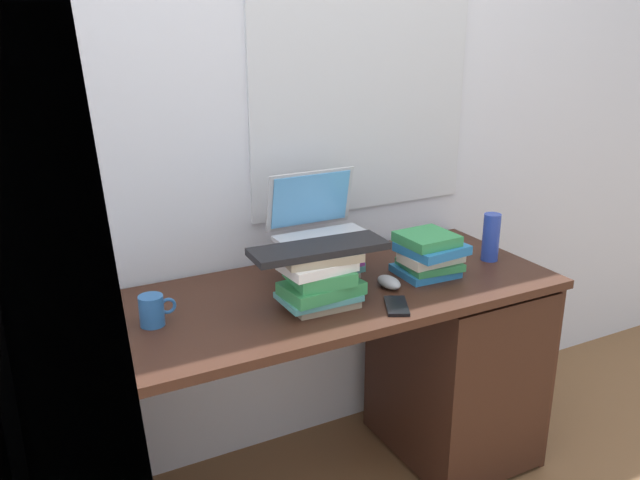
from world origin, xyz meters
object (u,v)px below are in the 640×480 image
at_px(desk, 429,359).
at_px(laptop, 320,222).
at_px(computer_mouse, 389,282).
at_px(cell_phone, 397,306).
at_px(book_stack_tall, 328,260).
at_px(keyboard, 319,249).
at_px(water_bottle, 491,237).
at_px(book_stack_keyboard_riser, 320,279).
at_px(mug, 152,310).
at_px(book_stack_side, 429,254).

xyz_separation_m(desk, laptop, (-0.37, 0.16, 0.54)).
distance_m(computer_mouse, cell_phone, 0.16).
height_order(book_stack_tall, keyboard, keyboard).
height_order(desk, water_bottle, water_bottle).
height_order(water_bottle, cell_phone, water_bottle).
xyz_separation_m(book_stack_keyboard_riser, cell_phone, (0.20, -0.12, -0.08)).
relative_size(desk, cell_phone, 11.02).
distance_m(desk, mug, 1.06).
xyz_separation_m(book_stack_tall, book_stack_side, (0.32, -0.13, 0.00)).
bearing_deg(mug, book_stack_tall, 6.35).
xyz_separation_m(book_stack_keyboard_riser, laptop, (0.12, 0.23, 0.10)).
relative_size(laptop, keyboard, 0.76).
bearing_deg(book_stack_keyboard_riser, book_stack_tall, 54.46).
height_order(laptop, water_bottle, laptop).
relative_size(mug, water_bottle, 0.62).
relative_size(book_stack_side, computer_mouse, 2.08).
distance_m(book_stack_keyboard_riser, mug, 0.50).
relative_size(keyboard, mug, 3.85).
height_order(desk, mug, mug).
xyz_separation_m(keyboard, cell_phone, (0.21, -0.12, -0.18)).
bearing_deg(cell_phone, mug, -171.16).
height_order(book_stack_keyboard_riser, mug, book_stack_keyboard_riser).
height_order(desk, book_stack_tall, book_stack_tall).
height_order(laptop, computer_mouse, laptop).
bearing_deg(cell_phone, book_stack_tall, 131.60).
bearing_deg(desk, book_stack_side, -151.25).
height_order(book_stack_keyboard_riser, computer_mouse, book_stack_keyboard_riser).
xyz_separation_m(desk, computer_mouse, (-0.23, -0.05, 0.37)).
distance_m(desk, book_stack_keyboard_riser, 0.67).
bearing_deg(keyboard, computer_mouse, 8.25).
height_order(laptop, keyboard, laptop).
bearing_deg(laptop, water_bottle, -14.95).
distance_m(book_stack_tall, book_stack_side, 0.35).
xyz_separation_m(book_stack_tall, cell_phone, (0.08, -0.30, -0.07)).
relative_size(book_stack_side, water_bottle, 1.24).
bearing_deg(book_stack_tall, desk, -15.60).
xyz_separation_m(book_stack_keyboard_riser, book_stack_side, (0.45, 0.05, -0.01)).
distance_m(laptop, water_bottle, 0.64).
height_order(book_stack_tall, computer_mouse, book_stack_tall).
bearing_deg(book_stack_tall, book_stack_side, -21.70).
relative_size(book_stack_keyboard_riser, computer_mouse, 2.40).
xyz_separation_m(laptop, computer_mouse, (0.15, -0.21, -0.17)).
bearing_deg(water_bottle, laptop, 165.05).
relative_size(desk, mug, 13.76).
distance_m(laptop, mug, 0.64).
relative_size(book_stack_keyboard_riser, water_bottle, 1.43).
distance_m(book_stack_side, water_bottle, 0.29).
distance_m(book_stack_side, computer_mouse, 0.19).
bearing_deg(laptop, book_stack_side, -29.04).
bearing_deg(mug, laptop, 11.18).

